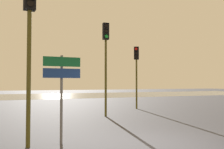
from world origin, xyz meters
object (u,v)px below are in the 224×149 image
(traffic_light_far_right, at_px, (136,65))
(traffic_light_center, at_px, (106,52))
(direction_sign_post, at_px, (62,83))
(traffic_light_near_left, at_px, (29,30))

(traffic_light_far_right, bearing_deg, traffic_light_center, 78.42)
(traffic_light_center, height_order, direction_sign_post, traffic_light_center)
(direction_sign_post, bearing_deg, traffic_light_far_right, -131.07)
(traffic_light_near_left, bearing_deg, traffic_light_center, -134.95)
(traffic_light_far_right, distance_m, direction_sign_post, 10.70)
(direction_sign_post, bearing_deg, traffic_light_near_left, 1.43)
(traffic_light_far_right, xyz_separation_m, traffic_light_near_left, (-7.76, -8.19, 0.24))
(traffic_light_near_left, height_order, direction_sign_post, traffic_light_near_left)
(traffic_light_far_right, bearing_deg, direction_sign_post, 87.66)
(traffic_light_near_left, relative_size, direction_sign_post, 1.82)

